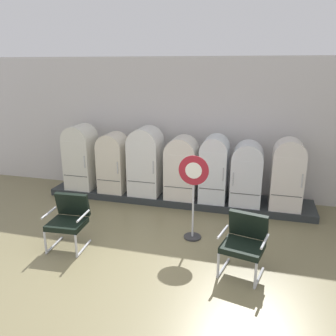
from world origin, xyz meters
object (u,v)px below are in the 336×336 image
Objects in this scene: refrigerator_3 at (182,166)px; armchair_left at (69,218)px; sign_stand at (193,195)px; refrigerator_5 at (247,172)px; refrigerator_4 at (214,167)px; refrigerator_0 at (81,155)px; refrigerator_6 at (288,172)px; refrigerator_1 at (113,161)px; refrigerator_2 at (146,159)px; armchair_right at (244,240)px.

refrigerator_3 is 1.51× the size of armchair_left.
armchair_left is at bearing -158.12° from sign_stand.
refrigerator_5 is at bearing 1.01° from refrigerator_3.
refrigerator_4 is at bearing 1.76° from refrigerator_3.
refrigerator_0 is 1.06× the size of refrigerator_4.
refrigerator_5 is at bearing 176.42° from refrigerator_6.
sign_stand is (2.03, 0.81, 0.31)m from armchair_left.
refrigerator_6 is at bearing -0.47° from refrigerator_0.
refrigerator_6 is 4.41m from armchair_left.
refrigerator_4 is at bearing 0.91° from refrigerator_1.
refrigerator_6 is (2.25, -0.03, 0.05)m from refrigerator_3.
refrigerator_2 is at bearing 0.53° from refrigerator_0.
refrigerator_0 is at bearing 149.23° from armchair_right.
refrigerator_4 is 0.71m from refrigerator_5.
refrigerator_6 is 2.50m from armchair_right.
refrigerator_4 reaches higher than armchair_right.
refrigerator_4 is 3.27m from armchair_left.
armchair_left is (1.05, -2.39, -0.45)m from refrigerator_0.
refrigerator_0 is at bearing 178.05° from refrigerator_1.
armchair_right is (2.98, -0.01, 0.00)m from armchair_left.
refrigerator_5 is (0.70, 0.00, -0.06)m from refrigerator_4.
refrigerator_4 is 0.98× the size of refrigerator_6.
refrigerator_4 reaches higher than refrigerator_5.
sign_stand is at bearing -137.61° from refrigerator_6.
refrigerator_2 is 3.42m from armchair_right.
refrigerator_4 is at bearing 0.16° from refrigerator_0.
refrigerator_0 is 0.85m from refrigerator_1.
refrigerator_3 is at bearing 58.45° from armchair_left.
refrigerator_2 reaches higher than refrigerator_1.
armchair_right is (1.52, -2.38, -0.36)m from refrigerator_3.
sign_stand reaches higher than armchair_right.
refrigerator_3 reaches higher than armchair_right.
refrigerator_6 reaches higher than refrigerator_1.
refrigerator_5 is at bearing 39.71° from armchair_left.
armchair_left is (-2.89, -2.40, -0.34)m from refrigerator_5.
refrigerator_1 is at bearing 179.85° from refrigerator_6.
refrigerator_3 is (1.66, 0.02, -0.01)m from refrigerator_1.
armchair_right is (0.79, -2.41, -0.40)m from refrigerator_4.
refrigerator_5 is at bearing -0.08° from refrigerator_2.
refrigerator_6 is 1.60× the size of armchair_right.
refrigerator_6 reaches higher than armchair_right.
refrigerator_1 reaches higher than refrigerator_5.
refrigerator_4 is 1.57× the size of armchair_left.
refrigerator_5 is 1.81m from sign_stand.
armchair_left is 2.98m from armchair_right.
refrigerator_0 is at bearing -179.83° from refrigerator_5.
refrigerator_6 reaches higher than sign_stand.
refrigerator_3 is 1.51× the size of armchair_right.
refrigerator_1 is 0.96× the size of refrigerator_4.
sign_stand is (-0.86, -1.59, -0.02)m from refrigerator_5.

